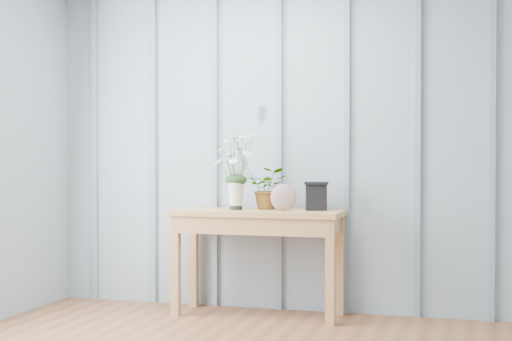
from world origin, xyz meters
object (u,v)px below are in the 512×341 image
(carved_box, at_px, (316,196))
(daisy_vase, at_px, (236,161))
(felt_disc_vessel, at_px, (284,197))
(sideboard, at_px, (258,226))

(carved_box, bearing_deg, daisy_vase, -169.95)
(felt_disc_vessel, height_order, carved_box, carved_box)
(daisy_vase, height_order, carved_box, daisy_vase)
(felt_disc_vessel, relative_size, carved_box, 0.93)
(daisy_vase, xyz_separation_m, felt_disc_vessel, (0.35, 0.01, -0.25))
(daisy_vase, bearing_deg, sideboard, 14.56)
(felt_disc_vessel, bearing_deg, daisy_vase, 151.98)
(sideboard, xyz_separation_m, carved_box, (0.41, 0.06, 0.22))
(sideboard, distance_m, daisy_vase, 0.49)
(daisy_vase, bearing_deg, felt_disc_vessel, 1.00)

